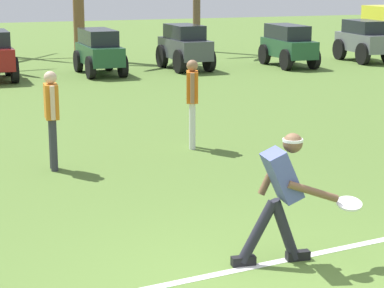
# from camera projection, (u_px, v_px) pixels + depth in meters

# --- Properties ---
(field_line_paint) EXTENTS (25.00, 3.50, 0.01)m
(field_line_paint) POSITION_uv_depth(u_px,v_px,m) (248.00, 268.00, 7.89)
(field_line_paint) COLOR white
(field_line_paint) RESTS_ON ground_plane
(frisbee_thrower) EXTENTS (1.09, 0.53, 1.41)m
(frisbee_thrower) POSITION_uv_depth(u_px,v_px,m) (281.00, 191.00, 7.88)
(frisbee_thrower) COLOR #23232D
(frisbee_thrower) RESTS_ON ground_plane
(frisbee_in_flight) EXTENTS (0.33, 0.33, 0.10)m
(frisbee_in_flight) POSITION_uv_depth(u_px,v_px,m) (349.00, 204.00, 7.89)
(frisbee_in_flight) COLOR white
(teammate_midfield) EXTENTS (0.30, 0.49, 1.56)m
(teammate_midfield) POSITION_uv_depth(u_px,v_px,m) (192.00, 95.00, 13.00)
(teammate_midfield) COLOR silver
(teammate_midfield) RESTS_ON ground_plane
(teammate_deep) EXTENTS (0.22, 0.50, 1.56)m
(teammate_deep) POSITION_uv_depth(u_px,v_px,m) (52.00, 111.00, 11.57)
(teammate_deep) COLOR #33333D
(teammate_deep) RESTS_ON ground_plane
(parked_car_slot_d) EXTENTS (1.18, 2.42, 1.34)m
(parked_car_slot_d) POSITION_uv_depth(u_px,v_px,m) (99.00, 50.00, 22.38)
(parked_car_slot_d) COLOR #235133
(parked_car_slot_d) RESTS_ON ground_plane
(parked_car_slot_e) EXTENTS (1.26, 2.39, 1.40)m
(parked_car_slot_e) POSITION_uv_depth(u_px,v_px,m) (185.00, 46.00, 23.49)
(parked_car_slot_e) COLOR #474C51
(parked_car_slot_e) RESTS_ON ground_plane
(parked_car_slot_f) EXTENTS (1.19, 2.42, 1.34)m
(parked_car_slot_f) POSITION_uv_depth(u_px,v_px,m) (288.00, 44.00, 24.24)
(parked_car_slot_f) COLOR #235133
(parked_car_slot_f) RESTS_ON ground_plane
(parked_car_slot_g) EXTENTS (1.22, 2.37, 1.40)m
(parked_car_slot_g) POSITION_uv_depth(u_px,v_px,m) (364.00, 40.00, 25.52)
(parked_car_slot_g) COLOR slate
(parked_car_slot_g) RESTS_ON ground_plane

